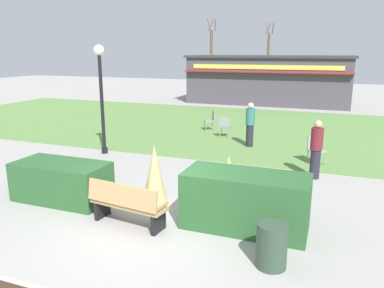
% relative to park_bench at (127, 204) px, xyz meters
% --- Properties ---
extents(ground_plane, '(80.00, 80.00, 0.00)m').
position_rel_park_bench_xyz_m(ground_plane, '(0.49, -0.08, -0.48)').
color(ground_plane, '#999691').
extents(lawn_patch, '(36.00, 12.00, 0.01)m').
position_rel_park_bench_xyz_m(lawn_patch, '(0.49, 11.09, -0.48)').
color(lawn_patch, '#5B8442').
rests_on(lawn_patch, ground_plane).
extents(park_bench, '(1.75, 0.74, 0.95)m').
position_rel_park_bench_xyz_m(park_bench, '(0.00, 0.00, 0.00)').
color(park_bench, tan).
rests_on(park_bench, ground_plane).
extents(hedge_left, '(2.30, 1.10, 0.95)m').
position_rel_park_bench_xyz_m(hedge_left, '(-2.20, 0.67, -0.01)').
color(hedge_left, '#28562B').
rests_on(hedge_left, ground_plane).
extents(hedge_right, '(2.51, 1.10, 1.16)m').
position_rel_park_bench_xyz_m(hedge_right, '(2.31, 0.78, 0.10)').
color(hedge_right, '#28562B').
rests_on(hedge_right, ground_plane).
extents(ornamental_grass_behind_left, '(0.70, 0.70, 1.23)m').
position_rel_park_bench_xyz_m(ornamental_grass_behind_left, '(1.69, 1.74, 0.13)').
color(ornamental_grass_behind_left, tan).
rests_on(ornamental_grass_behind_left, ground_plane).
extents(ornamental_grass_behind_right, '(0.58, 0.58, 1.40)m').
position_rel_park_bench_xyz_m(ornamental_grass_behind_right, '(-0.06, 1.43, 0.22)').
color(ornamental_grass_behind_right, tan).
rests_on(ornamental_grass_behind_right, ground_plane).
extents(lamppost_mid, '(0.36, 0.36, 3.77)m').
position_rel_park_bench_xyz_m(lamppost_mid, '(-3.70, 4.74, 1.91)').
color(lamppost_mid, black).
rests_on(lamppost_mid, ground_plane).
extents(trash_bin, '(0.52, 0.52, 0.77)m').
position_rel_park_bench_xyz_m(trash_bin, '(3.06, -0.48, -0.09)').
color(trash_bin, '#2D4233').
rests_on(trash_bin, ground_plane).
extents(food_kiosk, '(11.08, 4.34, 3.29)m').
position_rel_park_bench_xyz_m(food_kiosk, '(-0.52, 20.24, 1.18)').
color(food_kiosk, '#47424C').
rests_on(food_kiosk, ground_plane).
extents(cafe_chair_west, '(0.48, 0.48, 0.89)m').
position_rel_park_bench_xyz_m(cafe_chair_west, '(-0.38, 8.74, 0.05)').
color(cafe_chair_west, gray).
rests_on(cafe_chair_west, ground_plane).
extents(cafe_chair_east, '(0.60, 0.60, 0.89)m').
position_rel_park_bench_xyz_m(cafe_chair_east, '(-1.37, 9.95, 0.05)').
color(cafe_chair_east, gray).
rests_on(cafe_chair_east, ground_plane).
extents(cafe_chair_center, '(0.62, 0.62, 0.89)m').
position_rel_park_bench_xyz_m(cafe_chair_center, '(3.41, 6.08, 0.05)').
color(cafe_chair_center, gray).
rests_on(cafe_chair_center, ground_plane).
extents(person_strolling, '(0.34, 0.34, 1.69)m').
position_rel_park_bench_xyz_m(person_strolling, '(3.48, 4.55, 0.38)').
color(person_strolling, '#23232D').
rests_on(person_strolling, ground_plane).
extents(person_standing, '(0.34, 0.34, 1.69)m').
position_rel_park_bench_xyz_m(person_standing, '(0.95, 7.55, 0.38)').
color(person_standing, '#23232D').
rests_on(person_standing, ground_plane).
extents(parked_car_west_slot, '(4.32, 2.29, 1.20)m').
position_rel_park_bench_xyz_m(parked_car_west_slot, '(-2.77, 27.49, 0.16)').
color(parked_car_west_slot, maroon).
rests_on(parked_car_west_slot, ground_plane).
extents(tree_left_bg, '(0.91, 0.96, 6.66)m').
position_rel_park_bench_xyz_m(tree_left_bg, '(-8.12, 30.79, 2.49)').
color(tree_left_bg, brown).
rests_on(tree_left_bg, ground_plane).
extents(tree_right_bg, '(0.91, 0.96, 6.48)m').
position_rel_park_bench_xyz_m(tree_right_bg, '(-3.04, 34.77, 2.39)').
color(tree_right_bg, brown).
rests_on(tree_right_bg, ground_plane).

